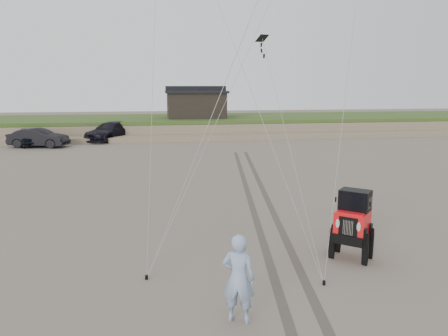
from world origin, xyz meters
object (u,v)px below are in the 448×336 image
at_px(cabin, 196,103).
at_px(truck_b, 38,138).
at_px(truck_a, 30,136).
at_px(jeep, 352,232).
at_px(man, 238,278).
at_px(truck_c, 111,131).

xyz_separation_m(cabin, truck_b, (-14.16, -8.65, -2.44)).
relative_size(truck_a, jeep, 1.02).
bearing_deg(truck_b, truck_a, 50.64).
bearing_deg(jeep, truck_a, 161.24).
height_order(truck_a, truck_b, truck_b).
bearing_deg(truck_a, truck_b, -73.39).
bearing_deg(jeep, cabin, 133.07).
relative_size(cabin, jeep, 1.42).
relative_size(cabin, truck_a, 1.39).
distance_m(cabin, man, 38.64).
bearing_deg(truck_b, cabin, -45.11).
xyz_separation_m(truck_b, man, (11.33, -29.82, 0.21)).
xyz_separation_m(truck_a, truck_c, (6.64, 2.36, 0.10)).
distance_m(truck_b, man, 31.90).
height_order(truck_a, jeep, jeep).
distance_m(cabin, truck_b, 16.77).
relative_size(cabin, man, 3.18).
height_order(truck_b, truck_c, truck_c).
xyz_separation_m(cabin, man, (-2.83, -38.47, -2.23)).
relative_size(truck_b, truck_c, 0.80).
bearing_deg(truck_b, man, -145.72).
bearing_deg(cabin, man, -94.21).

